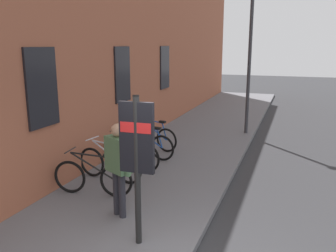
{
  "coord_description": "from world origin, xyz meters",
  "views": [
    {
      "loc": [
        -3.78,
        -1.32,
        3.24
      ],
      "look_at": [
        4.04,
        1.53,
        1.33
      ],
      "focal_mm": 37.86,
      "sensor_mm": 36.0,
      "label": 1
    }
  ],
  "objects_px": {
    "bicycle_end_of_row": "(93,178)",
    "bicycle_by_door": "(153,137)",
    "bicycle_far_end": "(131,153)",
    "pedestrian_crossing_street": "(118,161)",
    "street_lamp": "(250,41)",
    "bicycle_beside_lamp": "(110,164)",
    "bicycle_nearest_sign": "(146,145)",
    "transit_info_sign": "(137,147)"
  },
  "relations": [
    {
      "from": "bicycle_beside_lamp",
      "to": "bicycle_far_end",
      "type": "xyz_separation_m",
      "value": [
        0.95,
        -0.1,
        0.0
      ]
    },
    {
      "from": "bicycle_nearest_sign",
      "to": "transit_info_sign",
      "type": "xyz_separation_m",
      "value": [
        -4.08,
        -1.64,
        1.21
      ]
    },
    {
      "from": "bicycle_far_end",
      "to": "pedestrian_crossing_street",
      "type": "height_order",
      "value": "pedestrian_crossing_street"
    },
    {
      "from": "bicycle_by_door",
      "to": "pedestrian_crossing_street",
      "type": "xyz_separation_m",
      "value": [
        -4.22,
        -1.08,
        0.69
      ]
    },
    {
      "from": "bicycle_beside_lamp",
      "to": "pedestrian_crossing_street",
      "type": "bearing_deg",
      "value": -145.42
    },
    {
      "from": "bicycle_nearest_sign",
      "to": "pedestrian_crossing_street",
      "type": "height_order",
      "value": "pedestrian_crossing_street"
    },
    {
      "from": "bicycle_beside_lamp",
      "to": "bicycle_nearest_sign",
      "type": "height_order",
      "value": "same"
    },
    {
      "from": "bicycle_nearest_sign",
      "to": "street_lamp",
      "type": "xyz_separation_m",
      "value": [
        3.94,
        -2.24,
        2.84
      ]
    },
    {
      "from": "bicycle_far_end",
      "to": "bicycle_by_door",
      "type": "xyz_separation_m",
      "value": [
        1.75,
        0.13,
        0.0
      ]
    },
    {
      "from": "transit_info_sign",
      "to": "bicycle_by_door",
      "type": "bearing_deg",
      "value": 19.99
    },
    {
      "from": "bicycle_beside_lamp",
      "to": "bicycle_far_end",
      "type": "bearing_deg",
      "value": -5.7
    },
    {
      "from": "bicycle_end_of_row",
      "to": "bicycle_by_door",
      "type": "relative_size",
      "value": 1.02
    },
    {
      "from": "pedestrian_crossing_street",
      "to": "bicycle_far_end",
      "type": "bearing_deg",
      "value": 21.07
    },
    {
      "from": "bicycle_beside_lamp",
      "to": "street_lamp",
      "type": "height_order",
      "value": "street_lamp"
    },
    {
      "from": "bicycle_by_door",
      "to": "transit_info_sign",
      "type": "bearing_deg",
      "value": -160.01
    },
    {
      "from": "bicycle_far_end",
      "to": "bicycle_nearest_sign",
      "type": "bearing_deg",
      "value": -2.01
    },
    {
      "from": "bicycle_nearest_sign",
      "to": "bicycle_by_door",
      "type": "height_order",
      "value": "same"
    },
    {
      "from": "bicycle_beside_lamp",
      "to": "pedestrian_crossing_street",
      "type": "height_order",
      "value": "pedestrian_crossing_street"
    },
    {
      "from": "bicycle_beside_lamp",
      "to": "street_lamp",
      "type": "distance_m",
      "value": 6.86
    },
    {
      "from": "bicycle_nearest_sign",
      "to": "pedestrian_crossing_street",
      "type": "relative_size",
      "value": 1.0
    },
    {
      "from": "bicycle_nearest_sign",
      "to": "street_lamp",
      "type": "relative_size",
      "value": 0.32
    },
    {
      "from": "bicycle_end_of_row",
      "to": "bicycle_by_door",
      "type": "bearing_deg",
      "value": 1.9
    },
    {
      "from": "pedestrian_crossing_street",
      "to": "bicycle_end_of_row",
      "type": "bearing_deg",
      "value": 56.22
    },
    {
      "from": "bicycle_beside_lamp",
      "to": "bicycle_nearest_sign",
      "type": "bearing_deg",
      "value": -3.92
    },
    {
      "from": "pedestrian_crossing_street",
      "to": "street_lamp",
      "type": "relative_size",
      "value": 0.32
    },
    {
      "from": "bicycle_far_end",
      "to": "street_lamp",
      "type": "bearing_deg",
      "value": -25.16
    },
    {
      "from": "street_lamp",
      "to": "bicycle_beside_lamp",
      "type": "bearing_deg",
      "value": 157.77
    },
    {
      "from": "bicycle_nearest_sign",
      "to": "bicycle_by_door",
      "type": "xyz_separation_m",
      "value": [
        0.87,
        0.16,
        0.0
      ]
    },
    {
      "from": "bicycle_far_end",
      "to": "pedestrian_crossing_street",
      "type": "xyz_separation_m",
      "value": [
        -2.47,
        -0.95,
        0.69
      ]
    },
    {
      "from": "transit_info_sign",
      "to": "bicycle_far_end",
      "type": "bearing_deg",
      "value": 27.6
    },
    {
      "from": "bicycle_far_end",
      "to": "bicycle_nearest_sign",
      "type": "height_order",
      "value": "same"
    },
    {
      "from": "street_lamp",
      "to": "bicycle_far_end",
      "type": "bearing_deg",
      "value": 154.84
    },
    {
      "from": "bicycle_far_end",
      "to": "bicycle_by_door",
      "type": "relative_size",
      "value": 1.01
    },
    {
      "from": "bicycle_end_of_row",
      "to": "bicycle_by_door",
      "type": "height_order",
      "value": "same"
    },
    {
      "from": "bicycle_beside_lamp",
      "to": "bicycle_far_end",
      "type": "relative_size",
      "value": 1.01
    },
    {
      "from": "bicycle_far_end",
      "to": "bicycle_by_door",
      "type": "height_order",
      "value": "same"
    },
    {
      "from": "bicycle_end_of_row",
      "to": "bicycle_beside_lamp",
      "type": "xyz_separation_m",
      "value": [
        0.88,
        0.09,
        0.0
      ]
    },
    {
      "from": "bicycle_far_end",
      "to": "street_lamp",
      "type": "xyz_separation_m",
      "value": [
        4.83,
        -2.27,
        2.84
      ]
    },
    {
      "from": "pedestrian_crossing_street",
      "to": "street_lamp",
      "type": "bearing_deg",
      "value": -10.21
    },
    {
      "from": "bicycle_by_door",
      "to": "bicycle_beside_lamp",
      "type": "bearing_deg",
      "value": -179.3
    },
    {
      "from": "bicycle_end_of_row",
      "to": "street_lamp",
      "type": "distance_m",
      "value": 7.59
    },
    {
      "from": "bicycle_by_door",
      "to": "pedestrian_crossing_street",
      "type": "height_order",
      "value": "pedestrian_crossing_street"
    }
  ]
}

